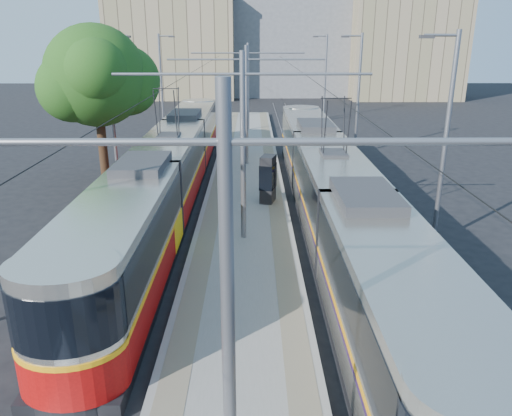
{
  "coord_description": "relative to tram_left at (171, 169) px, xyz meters",
  "views": [
    {
      "loc": [
        0.35,
        -10.18,
        7.75
      ],
      "look_at": [
        0.48,
        7.69,
        1.6
      ],
      "focal_mm": 35.0,
      "sensor_mm": 36.0,
      "label": 1
    }
  ],
  "objects": [
    {
      "name": "ground",
      "position": [
        3.6,
        -13.19,
        -1.71
      ],
      "size": [
        160.0,
        160.0,
        0.0
      ],
      "primitive_type": "plane",
      "color": "black",
      "rests_on": "ground"
    },
    {
      "name": "platform",
      "position": [
        3.6,
        3.81,
        -1.56
      ],
      "size": [
        4.0,
        50.0,
        0.3
      ],
      "primitive_type": "cube",
      "color": "gray",
      "rests_on": "ground"
    },
    {
      "name": "tactile_strip_left",
      "position": [
        2.15,
        3.81,
        -1.4
      ],
      "size": [
        0.7,
        50.0,
        0.01
      ],
      "primitive_type": "cube",
      "color": "gray",
      "rests_on": "platform"
    },
    {
      "name": "tactile_strip_right",
      "position": [
        5.05,
        3.81,
        -1.4
      ],
      "size": [
        0.7,
        50.0,
        0.01
      ],
      "primitive_type": "cube",
      "color": "gray",
      "rests_on": "platform"
    },
    {
      "name": "rails",
      "position": [
        3.6,
        3.81,
        -1.69
      ],
      "size": [
        8.71,
        70.0,
        0.03
      ],
      "color": "gray",
      "rests_on": "ground"
    },
    {
      "name": "tram_left",
      "position": [
        0.0,
        0.0,
        0.0
      ],
      "size": [
        2.43,
        29.99,
        5.5
      ],
      "color": "black",
      "rests_on": "ground"
    },
    {
      "name": "tram_right",
      "position": [
        7.2,
        -3.82,
        0.15
      ],
      "size": [
        2.43,
        29.89,
        5.5
      ],
      "color": "black",
      "rests_on": "ground"
    },
    {
      "name": "catenary",
      "position": [
        3.6,
        0.96,
        2.82
      ],
      "size": [
        9.2,
        70.0,
        7.0
      ],
      "color": "slate",
      "rests_on": "platform"
    },
    {
      "name": "street_lamps",
      "position": [
        3.6,
        7.81,
        2.47
      ],
      "size": [
        15.18,
        38.22,
        8.0
      ],
      "color": "slate",
      "rests_on": "ground"
    },
    {
      "name": "shelter",
      "position": [
        4.68,
        -0.8,
        -0.24
      ],
      "size": [
        0.87,
        1.14,
        2.23
      ],
      "rotation": [
        0.0,
        0.0,
        -0.27
      ],
      "color": "black",
      "rests_on": "platform"
    },
    {
      "name": "tree",
      "position": [
        -3.89,
        3.75,
        4.01
      ],
      "size": [
        5.82,
        5.38,
        8.45
      ],
      "color": "#382314",
      "rests_on": "ground"
    },
    {
      "name": "building_left",
      "position": [
        -6.4,
        46.81,
        4.71
      ],
      "size": [
        16.32,
        12.24,
        12.82
      ],
      "color": "gray",
      "rests_on": "ground"
    },
    {
      "name": "building_centre",
      "position": [
        9.6,
        50.81,
        5.68
      ],
      "size": [
        18.36,
        14.28,
        14.75
      ],
      "color": "gray",
      "rests_on": "ground"
    },
    {
      "name": "building_right",
      "position": [
        23.6,
        44.81,
        4.85
      ],
      "size": [
        14.28,
        10.2,
        13.1
      ],
      "color": "gray",
      "rests_on": "ground"
    }
  ]
}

